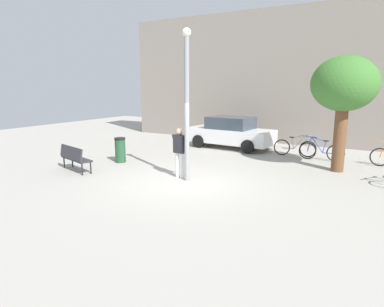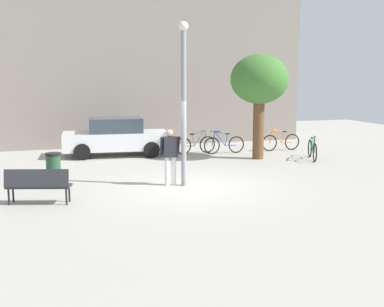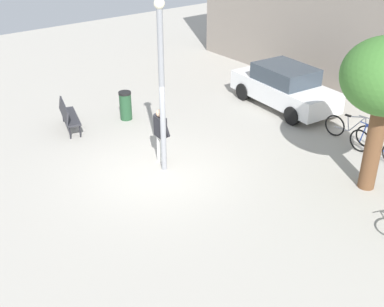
{
  "view_description": "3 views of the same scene",
  "coord_description": "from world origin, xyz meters",
  "px_view_note": "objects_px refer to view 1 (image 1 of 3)",
  "views": [
    {
      "loc": [
        5.3,
        -8.9,
        3.01
      ],
      "look_at": [
        -0.02,
        0.54,
        0.83
      ],
      "focal_mm": 31.29,
      "sensor_mm": 36.0,
      "label": 1
    },
    {
      "loc": [
        -4.0,
        -13.35,
        3.2
      ],
      "look_at": [
        0.54,
        1.19,
        0.78
      ],
      "focal_mm": 45.58,
      "sensor_mm": 36.0,
      "label": 2
    },
    {
      "loc": [
        9.88,
        -6.55,
        6.89
      ],
      "look_at": [
        0.56,
        0.76,
        0.56
      ],
      "focal_mm": 45.13,
      "sensor_mm": 36.0,
      "label": 3
    }
  ],
  "objects_px": {
    "lamppost": "(187,99)",
    "parked_car_white": "(230,132)",
    "person_by_lamppost": "(180,149)",
    "park_bench": "(74,156)",
    "bicycle_blue": "(321,151)",
    "bicycle_silver": "(295,148)",
    "plaza_tree": "(344,86)",
    "trash_bin": "(120,150)"
  },
  "relations": [
    {
      "from": "lamppost",
      "to": "parked_car_white",
      "type": "xyz_separation_m",
      "value": [
        -1.08,
        6.12,
        -1.86
      ]
    },
    {
      "from": "person_by_lamppost",
      "to": "park_bench",
      "type": "height_order",
      "value": "person_by_lamppost"
    },
    {
      "from": "park_bench",
      "to": "bicycle_blue",
      "type": "relative_size",
      "value": 0.92
    },
    {
      "from": "bicycle_blue",
      "to": "parked_car_white",
      "type": "height_order",
      "value": "parked_car_white"
    },
    {
      "from": "park_bench",
      "to": "bicycle_silver",
      "type": "distance_m",
      "value": 9.14
    },
    {
      "from": "plaza_tree",
      "to": "trash_bin",
      "type": "xyz_separation_m",
      "value": [
        -7.81,
        -2.72,
        -2.51
      ]
    },
    {
      "from": "park_bench",
      "to": "plaza_tree",
      "type": "bearing_deg",
      "value": 29.53
    },
    {
      "from": "lamppost",
      "to": "plaza_tree",
      "type": "height_order",
      "value": "lamppost"
    },
    {
      "from": "plaza_tree",
      "to": "trash_bin",
      "type": "height_order",
      "value": "plaza_tree"
    },
    {
      "from": "plaza_tree",
      "to": "bicycle_blue",
      "type": "xyz_separation_m",
      "value": [
        -0.81,
        1.61,
        -2.63
      ]
    },
    {
      "from": "plaza_tree",
      "to": "person_by_lamppost",
      "type": "bearing_deg",
      "value": -141.81
    },
    {
      "from": "lamppost",
      "to": "bicycle_silver",
      "type": "bearing_deg",
      "value": 68.91
    },
    {
      "from": "bicycle_blue",
      "to": "parked_car_white",
      "type": "distance_m",
      "value": 4.49
    },
    {
      "from": "lamppost",
      "to": "person_by_lamppost",
      "type": "distance_m",
      "value": 1.72
    },
    {
      "from": "plaza_tree",
      "to": "bicycle_blue",
      "type": "relative_size",
      "value": 2.24
    },
    {
      "from": "person_by_lamppost",
      "to": "bicycle_silver",
      "type": "distance_m",
      "value": 6.08
    },
    {
      "from": "park_bench",
      "to": "bicycle_blue",
      "type": "xyz_separation_m",
      "value": [
        7.43,
        6.28,
        -0.16
      ]
    },
    {
      "from": "person_by_lamppost",
      "to": "parked_car_white",
      "type": "distance_m",
      "value": 6.01
    },
    {
      "from": "park_bench",
      "to": "lamppost",
      "type": "bearing_deg",
      "value": 13.31
    },
    {
      "from": "parked_car_white",
      "to": "trash_bin",
      "type": "relative_size",
      "value": 4.33
    },
    {
      "from": "park_bench",
      "to": "plaza_tree",
      "type": "height_order",
      "value": "plaza_tree"
    },
    {
      "from": "lamppost",
      "to": "bicycle_silver",
      "type": "relative_size",
      "value": 2.63
    },
    {
      "from": "plaza_tree",
      "to": "park_bench",
      "type": "bearing_deg",
      "value": -150.47
    },
    {
      "from": "lamppost",
      "to": "parked_car_white",
      "type": "relative_size",
      "value": 1.09
    },
    {
      "from": "bicycle_silver",
      "to": "trash_bin",
      "type": "distance_m",
      "value": 7.5
    },
    {
      "from": "plaza_tree",
      "to": "bicycle_blue",
      "type": "distance_m",
      "value": 3.19
    },
    {
      "from": "person_by_lamppost",
      "to": "plaza_tree",
      "type": "height_order",
      "value": "plaza_tree"
    },
    {
      "from": "parked_car_white",
      "to": "plaza_tree",
      "type": "bearing_deg",
      "value": -24.97
    },
    {
      "from": "plaza_tree",
      "to": "parked_car_white",
      "type": "xyz_separation_m",
      "value": [
        -5.21,
        2.43,
        -2.24
      ]
    },
    {
      "from": "park_bench",
      "to": "trash_bin",
      "type": "bearing_deg",
      "value": 77.44
    },
    {
      "from": "lamppost",
      "to": "plaza_tree",
      "type": "distance_m",
      "value": 5.55
    },
    {
      "from": "bicycle_blue",
      "to": "trash_bin",
      "type": "relative_size",
      "value": 1.81
    },
    {
      "from": "bicycle_blue",
      "to": "person_by_lamppost",
      "type": "bearing_deg",
      "value": -125.61
    },
    {
      "from": "bicycle_blue",
      "to": "trash_bin",
      "type": "xyz_separation_m",
      "value": [
        -7.0,
        -4.33,
        0.12
      ]
    },
    {
      "from": "bicycle_silver",
      "to": "person_by_lamppost",
      "type": "bearing_deg",
      "value": -114.89
    },
    {
      "from": "trash_bin",
      "to": "bicycle_silver",
      "type": "bearing_deg",
      "value": 38.57
    },
    {
      "from": "bicycle_silver",
      "to": "plaza_tree",
      "type": "bearing_deg",
      "value": -45.15
    },
    {
      "from": "trash_bin",
      "to": "park_bench",
      "type": "bearing_deg",
      "value": -102.56
    },
    {
      "from": "person_by_lamppost",
      "to": "bicycle_blue",
      "type": "height_order",
      "value": "person_by_lamppost"
    },
    {
      "from": "plaza_tree",
      "to": "parked_car_white",
      "type": "bearing_deg",
      "value": 155.03
    },
    {
      "from": "person_by_lamppost",
      "to": "bicycle_blue",
      "type": "relative_size",
      "value": 0.92
    },
    {
      "from": "bicycle_blue",
      "to": "lamppost",
      "type": "bearing_deg",
      "value": -122.01
    }
  ]
}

